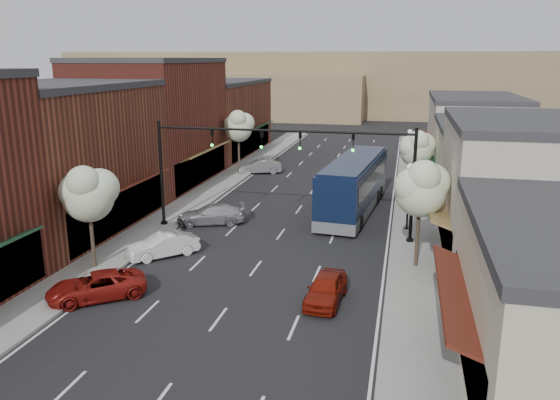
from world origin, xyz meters
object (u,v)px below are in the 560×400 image
Objects in this scene: tree_left_far at (239,126)px; lamp_post_near at (409,186)px; coach_bus at (354,184)px; tree_right_far at (417,148)px; parked_car_c at (211,214)px; lamp_post_far at (409,145)px; tree_right_near at (422,187)px; parked_car_e at (260,167)px; signal_mast_right at (373,167)px; parked_car_b at (163,245)px; signal_mast_left at (195,159)px; parked_car_a at (96,286)px; tree_left_near at (88,192)px; red_hatchback at (326,289)px.

lamp_post_near is (16.05, -15.44, -1.60)m from tree_left_far.
coach_bus is at bearing -43.41° from tree_left_far.
parked_car_c is at bearing -141.24° from tree_right_far.
tree_right_far is 8.13m from lamp_post_far.
tree_right_near is 1.34× the size of lamp_post_near.
tree_right_near is 1.45× the size of parked_car_e.
lamp_post_near is at bearing -43.89° from tree_left_far.
coach_bus is at bearing 104.44° from signal_mast_right.
coach_bus reaches higher than parked_car_b.
signal_mast_right reaches higher than parked_car_b.
parked_car_c is (0.53, 1.16, -3.96)m from signal_mast_left.
signal_mast_left is at bearing -140.81° from coach_bus.
coach_bus is 20.41m from parked_car_a.
parked_car_b is at bearing -23.27° from parked_car_c.
tree_left_near is 32.35m from lamp_post_far.
tree_left_near is 19.25m from lamp_post_near.
tree_left_far is at bearing 136.11° from lamp_post_near.
lamp_post_near is (2.18, 2.50, -1.62)m from signal_mast_right.
signal_mast_left is at bearing -123.86° from lamp_post_far.
lamp_post_near is 1.11× the size of parked_car_b.
coach_bus is 3.41× the size of red_hatchback.
tree_right_far reaches higher than coach_bus.
parked_car_c is (-9.07, -5.22, -1.37)m from coach_bus.
tree_left_near is at bearing -90.00° from tree_left_far.
parked_car_a is at bearing -114.12° from lamp_post_far.
parked_car_b is (-11.20, -5.40, -3.96)m from signal_mast_right.
tree_left_near reaches higher than lamp_post_near.
tree_left_far is (-0.00, 26.00, 0.38)m from tree_left_near.
parked_car_b is at bearing -149.44° from lamp_post_near.
tree_left_near is 1.49× the size of red_hatchback.
tree_right_far is 9.51m from lamp_post_near.
tree_right_far is 17.66m from tree_left_far.
signal_mast_right is 11.48m from parked_car_c.
parked_car_a is at bearing -24.15° from parked_car_c.
tree_left_near is at bearing -129.69° from tree_right_far.
red_hatchback is 0.96× the size of parked_car_b.
tree_right_far is at bearing 48.24° from parked_car_e.
tree_right_near reaches higher than tree_right_far.
signal_mast_right is 1.85× the size of lamp_post_far.
signal_mast_right is at bearing -131.05° from lamp_post_near.
tree_right_near reaches higher than coach_bus.
parked_car_a is (-10.44, -2.04, -0.03)m from red_hatchback.
parked_car_c is at bearing -15.31° from parked_car_e.
tree_left_far is (-16.60, 22.00, 0.15)m from tree_right_near.
lamp_post_near is at bearing 22.97° from parked_car_e.
signal_mast_right is 2.05× the size of parked_car_b.
tree_right_far reaches higher than parked_car_e.
red_hatchback is at bearing -96.95° from lamp_post_far.
tree_right_near is at bearing 14.31° from parked_car_e.
signal_mast_right is 7.07m from coach_bus.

